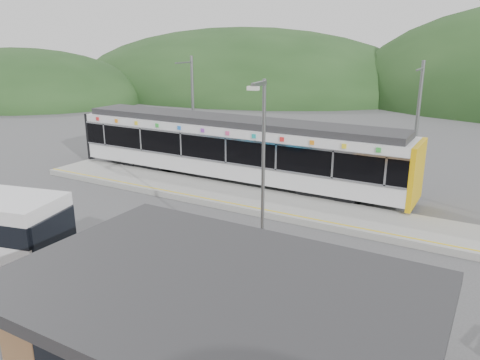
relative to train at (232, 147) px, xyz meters
The scene contains 9 objects.
ground 6.80m from the train, 67.68° to the right, with size 120.00×120.00×0.00m, color #4C4C4F.
hills 8.92m from the train, ahead, with size 146.00×149.00×26.00m.
platform 4.12m from the train, 47.62° to the right, with size 26.00×3.20×0.30m, color #9E9E99.
yellow_line 5.01m from the train, 58.38° to the right, with size 26.00×0.10×0.01m, color yellow.
train is the anchor object (origin of this frame).
catenary_mast_west 5.45m from the train, 150.54° to the left, with size 0.18×1.80×7.00m.
catenary_mast_east 9.93m from the train, 15.16° to the left, with size 0.18×1.80×7.00m.
station_shelter 17.23m from the train, 60.59° to the right, with size 9.20×6.20×3.00m.
lamp_post 11.41m from the train, 54.32° to the right, with size 0.37×1.19×6.77m.
Camera 1 is at (10.92, -16.50, 7.95)m, focal length 35.00 mm.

